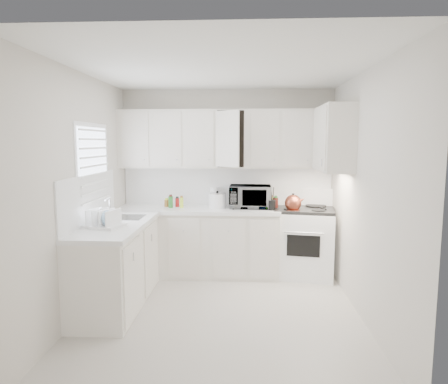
# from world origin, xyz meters

# --- Properties ---
(floor) EXTENTS (3.20, 3.20, 0.00)m
(floor) POSITION_xyz_m (0.00, 0.00, 0.00)
(floor) COLOR beige
(floor) RESTS_ON ground
(ceiling) EXTENTS (3.20, 3.20, 0.00)m
(ceiling) POSITION_xyz_m (0.00, 0.00, 2.60)
(ceiling) COLOR white
(ceiling) RESTS_ON ground
(wall_back) EXTENTS (3.00, 0.00, 3.00)m
(wall_back) POSITION_xyz_m (0.00, 1.60, 1.30)
(wall_back) COLOR beige
(wall_back) RESTS_ON ground
(wall_front) EXTENTS (3.00, 0.00, 3.00)m
(wall_front) POSITION_xyz_m (0.00, -1.60, 1.30)
(wall_front) COLOR beige
(wall_front) RESTS_ON ground
(wall_left) EXTENTS (0.00, 3.20, 3.20)m
(wall_left) POSITION_xyz_m (-1.50, 0.00, 1.30)
(wall_left) COLOR beige
(wall_left) RESTS_ON ground
(wall_right) EXTENTS (0.00, 3.20, 3.20)m
(wall_right) POSITION_xyz_m (1.50, 0.00, 1.30)
(wall_right) COLOR beige
(wall_right) RESTS_ON ground
(window_blinds) EXTENTS (0.06, 0.96, 1.06)m
(window_blinds) POSITION_xyz_m (-1.48, 0.35, 1.55)
(window_blinds) COLOR white
(window_blinds) RESTS_ON wall_left
(lower_cabinets_back) EXTENTS (2.22, 0.60, 0.90)m
(lower_cabinets_back) POSITION_xyz_m (-0.39, 1.30, 0.45)
(lower_cabinets_back) COLOR beige
(lower_cabinets_back) RESTS_ON floor
(lower_cabinets_left) EXTENTS (0.60, 1.60, 0.90)m
(lower_cabinets_left) POSITION_xyz_m (-1.20, 0.20, 0.45)
(lower_cabinets_left) COLOR beige
(lower_cabinets_left) RESTS_ON floor
(countertop_back) EXTENTS (2.24, 0.64, 0.05)m
(countertop_back) POSITION_xyz_m (-0.39, 1.29, 0.93)
(countertop_back) COLOR silver
(countertop_back) RESTS_ON lower_cabinets_back
(countertop_left) EXTENTS (0.64, 1.62, 0.05)m
(countertop_left) POSITION_xyz_m (-1.19, 0.20, 0.93)
(countertop_left) COLOR silver
(countertop_left) RESTS_ON lower_cabinets_left
(backsplash_back) EXTENTS (2.98, 0.02, 0.55)m
(backsplash_back) POSITION_xyz_m (0.00, 1.59, 1.23)
(backsplash_back) COLOR silver
(backsplash_back) RESTS_ON wall_back
(backsplash_left) EXTENTS (0.02, 1.60, 0.55)m
(backsplash_left) POSITION_xyz_m (-1.49, 0.20, 1.23)
(backsplash_left) COLOR silver
(backsplash_left) RESTS_ON wall_left
(upper_cabinets_back) EXTENTS (3.00, 0.33, 0.80)m
(upper_cabinets_back) POSITION_xyz_m (0.00, 1.44, 1.50)
(upper_cabinets_back) COLOR beige
(upper_cabinets_back) RESTS_ON wall_back
(upper_cabinets_right) EXTENTS (0.33, 0.90, 0.80)m
(upper_cabinets_right) POSITION_xyz_m (1.33, 0.82, 1.50)
(upper_cabinets_right) COLOR beige
(upper_cabinets_right) RESTS_ON wall_right
(sink) EXTENTS (0.42, 0.38, 0.30)m
(sink) POSITION_xyz_m (-1.19, 0.55, 1.07)
(sink) COLOR gray
(sink) RESTS_ON countertop_left
(stove) EXTENTS (0.89, 0.77, 1.22)m
(stove) POSITION_xyz_m (1.08, 1.31, 0.61)
(stove) COLOR white
(stove) RESTS_ON floor
(tea_kettle) EXTENTS (0.33, 0.30, 0.26)m
(tea_kettle) POSITION_xyz_m (0.90, 1.15, 1.07)
(tea_kettle) COLOR #9A312A
(tea_kettle) RESTS_ON stove
(frying_pan) EXTENTS (0.39, 0.54, 0.04)m
(frying_pan) POSITION_xyz_m (1.26, 1.47, 0.97)
(frying_pan) COLOR black
(frying_pan) RESTS_ON stove
(microwave) EXTENTS (0.57, 0.33, 0.38)m
(microwave) POSITION_xyz_m (0.33, 1.34, 1.14)
(microwave) COLOR gray
(microwave) RESTS_ON countertop_back
(rice_cooker) EXTENTS (0.27, 0.27, 0.24)m
(rice_cooker) POSITION_xyz_m (-0.12, 1.32, 1.07)
(rice_cooker) COLOR white
(rice_cooker) RESTS_ON countertop_back
(paper_towel) EXTENTS (0.12, 0.12, 0.27)m
(paper_towel) POSITION_xyz_m (-0.18, 1.48, 1.08)
(paper_towel) COLOR white
(paper_towel) RESTS_ON countertop_back
(utensil_crock) EXTENTS (0.11, 0.11, 0.32)m
(utensil_crock) POSITION_xyz_m (0.62, 1.17, 1.11)
(utensil_crock) COLOR black
(utensil_crock) RESTS_ON countertop_back
(dish_rack) EXTENTS (0.48, 0.41, 0.22)m
(dish_rack) POSITION_xyz_m (-1.27, -0.01, 1.06)
(dish_rack) COLOR white
(dish_rack) RESTS_ON countertop_left
(spice_left_0) EXTENTS (0.06, 0.06, 0.13)m
(spice_left_0) POSITION_xyz_m (-0.85, 1.42, 1.02)
(spice_left_0) COLOR brown
(spice_left_0) RESTS_ON countertop_back
(spice_left_1) EXTENTS (0.06, 0.06, 0.13)m
(spice_left_1) POSITION_xyz_m (-0.78, 1.33, 1.02)
(spice_left_1) COLOR #256F27
(spice_left_1) RESTS_ON countertop_back
(spice_left_2) EXTENTS (0.06, 0.06, 0.13)m
(spice_left_2) POSITION_xyz_m (-0.70, 1.42, 1.02)
(spice_left_2) COLOR red
(spice_left_2) RESTS_ON countertop_back
(spice_left_3) EXTENTS (0.06, 0.06, 0.13)m
(spice_left_3) POSITION_xyz_m (-0.62, 1.33, 1.02)
(spice_left_3) COLOR #D0EF38
(spice_left_3) RESTS_ON countertop_back
(sauce_right_0) EXTENTS (0.06, 0.06, 0.19)m
(sauce_right_0) POSITION_xyz_m (0.58, 1.46, 1.05)
(sauce_right_0) COLOR red
(sauce_right_0) RESTS_ON countertop_back
(sauce_right_1) EXTENTS (0.06, 0.06, 0.19)m
(sauce_right_1) POSITION_xyz_m (0.64, 1.40, 1.05)
(sauce_right_1) COLOR #D0EF38
(sauce_right_1) RESTS_ON countertop_back
(sauce_right_2) EXTENTS (0.06, 0.06, 0.19)m
(sauce_right_2) POSITION_xyz_m (0.69, 1.46, 1.05)
(sauce_right_2) COLOR #4D1C16
(sauce_right_2) RESTS_ON countertop_back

